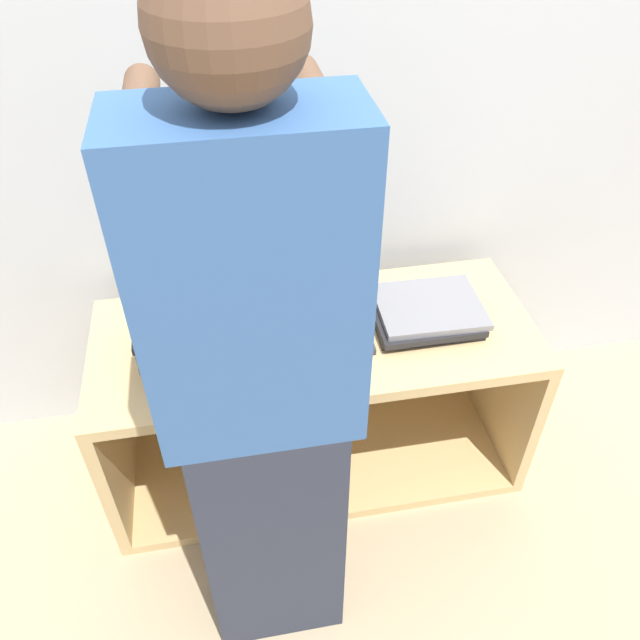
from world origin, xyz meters
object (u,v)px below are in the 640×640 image
at_px(laptop_open, 312,307).
at_px(laptop_stack_left, 196,329).
at_px(person, 261,402).
at_px(laptop_stack_right, 426,312).

relative_size(laptop_open, laptop_stack_left, 1.04).
relative_size(laptop_stack_left, person, 0.19).
bearing_deg(person, laptop_stack_right, 42.56).
bearing_deg(laptop_open, laptop_stack_right, -9.27).
bearing_deg(person, laptop_open, 70.19).
height_order(laptop_open, person, person).
height_order(laptop_stack_right, person, person).
bearing_deg(laptop_stack_left, laptop_stack_right, 0.09).
relative_size(laptop_stack_right, person, 0.19).
distance_m(laptop_open, person, 0.63).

